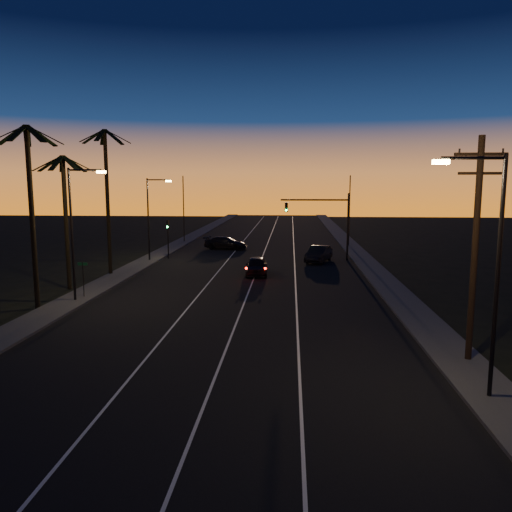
# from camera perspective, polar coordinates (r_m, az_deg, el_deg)

# --- Properties ---
(ground) EXTENTS (220.00, 220.00, 0.00)m
(ground) POSITION_cam_1_polar(r_m,az_deg,el_deg) (14.96, -11.44, -24.06)
(ground) COLOR black
(ground) RESTS_ON ground
(road) EXTENTS (20.00, 170.00, 0.01)m
(road) POSITION_cam_1_polar(r_m,az_deg,el_deg) (43.05, -0.83, -2.38)
(road) COLOR black
(road) RESTS_ON ground
(sidewalk_left) EXTENTS (2.40, 170.00, 0.16)m
(sidewalk_left) POSITION_cam_1_polar(r_m,az_deg,el_deg) (45.36, -15.09, -2.03)
(sidewalk_left) COLOR #393937
(sidewalk_left) RESTS_ON ground
(sidewalk_right) EXTENTS (2.40, 170.00, 0.16)m
(sidewalk_right) POSITION_cam_1_polar(r_m,az_deg,el_deg) (43.56, 14.02, -2.41)
(sidewalk_right) COLOR #393937
(sidewalk_right) RESTS_ON ground
(lane_stripe_left) EXTENTS (0.12, 160.00, 0.01)m
(lane_stripe_left) POSITION_cam_1_polar(r_m,az_deg,el_deg) (43.40, -4.79, -2.31)
(lane_stripe_left) COLOR silver
(lane_stripe_left) RESTS_ON road
(lane_stripe_mid) EXTENTS (0.12, 160.00, 0.01)m
(lane_stripe_mid) POSITION_cam_1_polar(r_m,az_deg,el_deg) (43.01, -0.17, -2.38)
(lane_stripe_mid) COLOR silver
(lane_stripe_mid) RESTS_ON road
(lane_stripe_right) EXTENTS (0.12, 160.00, 0.01)m
(lane_stripe_right) POSITION_cam_1_polar(r_m,az_deg,el_deg) (42.90, 4.50, -2.43)
(lane_stripe_right) COLOR silver
(lane_stripe_right) RESTS_ON road
(palm_near) EXTENTS (4.25, 4.16, 11.53)m
(palm_near) POSITION_cam_1_polar(r_m,az_deg,el_deg) (34.23, -24.34, 6.05)
(palm_near) COLOR black
(palm_near) RESTS_ON ground
(palm_mid) EXTENTS (4.25, 4.16, 10.03)m
(palm_mid) POSITION_cam_1_polar(r_m,az_deg,el_deg) (39.89, -20.96, 5.27)
(palm_mid) COLOR black
(palm_mid) RESTS_ON ground
(palm_far) EXTENTS (4.25, 4.16, 12.53)m
(palm_far) POSITION_cam_1_polar(r_m,az_deg,el_deg) (45.01, -16.66, 7.48)
(palm_far) COLOR black
(palm_far) RESTS_ON ground
(streetlight_left_near) EXTENTS (2.55, 0.26, 9.00)m
(streetlight_left_near) POSITION_cam_1_polar(r_m,az_deg,el_deg) (35.28, -19.92, 3.48)
(streetlight_left_near) COLOR black
(streetlight_left_near) RESTS_ON ground
(streetlight_left_far) EXTENTS (2.55, 0.26, 8.50)m
(streetlight_left_far) POSITION_cam_1_polar(r_m,az_deg,el_deg) (52.22, -11.90, 4.91)
(streetlight_left_far) COLOR black
(streetlight_left_far) RESTS_ON ground
(streetlight_right_near) EXTENTS (2.55, 0.26, 9.00)m
(streetlight_right_near) POSITION_cam_1_polar(r_m,az_deg,el_deg) (19.69, 25.20, -0.23)
(streetlight_right_near) COLOR black
(streetlight_right_near) RESTS_ON ground
(street_sign) EXTENTS (0.70, 0.06, 2.60)m
(street_sign) POSITION_cam_1_polar(r_m,az_deg,el_deg) (36.68, -19.15, -2.09)
(street_sign) COLOR black
(street_sign) RESTS_ON ground
(utility_pole) EXTENTS (2.20, 0.28, 10.00)m
(utility_pole) POSITION_cam_1_polar(r_m,az_deg,el_deg) (23.72, 23.77, 1.16)
(utility_pole) COLOR black
(utility_pole) RESTS_ON ground
(signal_mast) EXTENTS (7.10, 0.41, 7.00)m
(signal_mast) POSITION_cam_1_polar(r_m,az_deg,el_deg) (52.37, 7.91, 4.71)
(signal_mast) COLOR black
(signal_mast) RESTS_ON ground
(signal_post) EXTENTS (0.28, 0.37, 4.20)m
(signal_post) POSITION_cam_1_polar(r_m,az_deg,el_deg) (53.99, -10.05, 2.75)
(signal_post) COLOR black
(signal_post) RESTS_ON ground
(far_pole_left) EXTENTS (0.14, 0.14, 9.00)m
(far_pole_left) POSITION_cam_1_polar(r_m,az_deg,el_deg) (68.81, -8.28, 5.30)
(far_pole_left) COLOR black
(far_pole_left) RESTS_ON ground
(far_pole_right) EXTENTS (0.14, 0.14, 9.00)m
(far_pole_right) POSITION_cam_1_polar(r_m,az_deg,el_deg) (64.68, 10.62, 5.06)
(far_pole_right) COLOR black
(far_pole_right) RESTS_ON ground
(lead_car) EXTENTS (2.05, 5.21, 1.57)m
(lead_car) POSITION_cam_1_polar(r_m,az_deg,el_deg) (43.86, 0.06, -1.14)
(lead_car) COLOR black
(lead_car) RESTS_ON road
(right_car) EXTENTS (3.19, 5.25, 1.63)m
(right_car) POSITION_cam_1_polar(r_m,az_deg,el_deg) (51.42, 7.18, 0.23)
(right_car) COLOR black
(right_car) RESTS_ON road
(cross_car) EXTENTS (5.61, 3.22, 1.53)m
(cross_car) POSITION_cam_1_polar(r_m,az_deg,el_deg) (61.10, -3.49, 1.50)
(cross_car) COLOR black
(cross_car) RESTS_ON road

